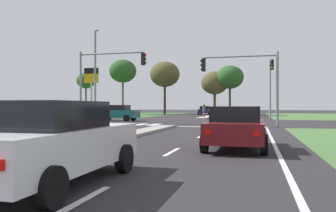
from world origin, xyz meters
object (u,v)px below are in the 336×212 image
object	(u,v)px
car_maroon_third	(236,127)
pedestrian_at_median	(204,109)
traffic_signal_near_right	(247,75)
traffic_signal_near_left	(104,73)
car_red_second	(12,112)
car_white_fifth	(51,142)
treeline_fifth	(230,77)
street_lamp_second	(95,72)
car_navy_fourth	(205,110)
fuel_price_totem	(91,82)
treeline_third	(165,74)
traffic_signal_far_right	(271,79)
treeline_near	(86,81)
car_teal_near	(118,113)
car_blue_sixth	(62,112)
treeline_fourth	(215,83)
treeline_second	(123,71)

from	to	relation	value
car_maroon_third	pedestrian_at_median	bearing A→B (deg)	100.77
traffic_signal_near_right	traffic_signal_near_left	size ratio (longest dim) A/B	0.94
car_red_second	car_white_fifth	size ratio (longest dim) A/B	0.96
treeline_fifth	street_lamp_second	bearing A→B (deg)	-109.97
car_navy_fourth	fuel_price_totem	bearing A→B (deg)	63.06
car_navy_fourth	treeline_third	distance (m)	9.77
car_white_fifth	pedestrian_at_median	world-z (taller)	pedestrian_at_median
traffic_signal_far_right	street_lamp_second	distance (m)	17.59
car_maroon_third	treeline_near	bearing A→B (deg)	123.18
traffic_signal_near_left	car_white_fifth	bearing A→B (deg)	-67.51
car_teal_near	car_blue_sixth	distance (m)	7.32
pedestrian_at_median	treeline_fifth	bearing A→B (deg)	25.15
street_lamp_second	treeline_near	world-z (taller)	street_lamp_second
car_white_fifth	treeline_fourth	world-z (taller)	treeline_fourth
car_maroon_third	treeline_near	distance (m)	58.51
car_maroon_third	treeline_fifth	size ratio (longest dim) A/B	0.53
car_white_fifth	traffic_signal_near_left	bearing A→B (deg)	112.49
car_teal_near	treeline_fourth	distance (m)	26.68
street_lamp_second	pedestrian_at_median	size ratio (longest dim) A/B	4.94
car_teal_near	traffic_signal_far_right	size ratio (longest dim) A/B	0.70
street_lamp_second	treeline_fifth	distance (m)	29.83
treeline_fourth	car_navy_fourth	bearing A→B (deg)	151.51
pedestrian_at_median	treeline_near	xyz separation A→B (m)	(-26.48, 20.42, 5.33)
car_maroon_third	treeline_near	xyz separation A→B (m)	(-31.87, 48.73, 5.72)
car_blue_sixth	treeline_fifth	bearing A→B (deg)	-35.32
car_white_fifth	street_lamp_second	bearing A→B (deg)	114.76
car_teal_near	car_white_fifth	xyz separation A→B (m)	(9.75, -26.20, -0.01)
car_white_fifth	treeline_fifth	world-z (taller)	treeline_fifth
car_navy_fourth	treeline_near	xyz separation A→B (m)	(-23.98, 2.61, 5.73)
car_navy_fourth	car_maroon_third	bearing A→B (deg)	99.71
car_navy_fourth	treeline_near	distance (m)	24.79
traffic_signal_near_left	pedestrian_at_median	xyz separation A→B (m)	(5.65, 15.63, -2.96)
car_maroon_third	treeline_fifth	xyz separation A→B (m)	(-3.53, 44.49, 5.46)
street_lamp_second	treeline_fifth	size ratio (longest dim) A/B	1.02
treeline_near	treeline_fifth	bearing A→B (deg)	-8.50
treeline_near	treeline_fourth	xyz separation A→B (m)	(25.76, -3.58, -1.13)
traffic_signal_near_right	car_blue_sixth	bearing A→B (deg)	157.05
traffic_signal_near_left	treeline_second	distance (m)	35.31
car_teal_near	car_blue_sixth	world-z (taller)	car_teal_near
street_lamp_second	treeline_fourth	size ratio (longest dim) A/B	1.14
car_maroon_third	treeline_second	distance (m)	51.63
car_maroon_third	treeline_second	bearing A→B (deg)	116.56
car_teal_near	treeline_second	size ratio (longest dim) A/B	0.43
car_white_fifth	fuel_price_totem	bearing A→B (deg)	116.04
car_maroon_third	treeline_third	size ratio (longest dim) A/B	0.46
traffic_signal_near_right	treeline_second	xyz separation A→B (m)	(-22.89, 33.06, 4.12)
fuel_price_totem	car_blue_sixth	bearing A→B (deg)	-110.68
car_maroon_third	car_white_fifth	distance (m)	7.17
street_lamp_second	pedestrian_at_median	world-z (taller)	street_lamp_second
treeline_second	car_white_fifth	bearing A→B (deg)	-69.27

